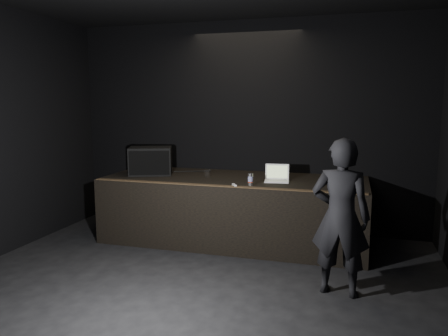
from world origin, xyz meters
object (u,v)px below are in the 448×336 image
Objects in this scene: stage_riser at (234,209)px; laptop at (277,177)px; stage_monitor at (151,161)px; person at (340,217)px; beer_can at (250,179)px.

stage_riser is 0.89m from laptop.
laptop is (2.06, -0.01, -0.16)m from stage_monitor.
stage_riser is 5.08× the size of stage_monitor.
stage_monitor is 3.37m from person.
stage_monitor is at bearing 171.96° from laptop.
beer_can is at bearing -31.82° from person.
laptop is 0.22× the size of person.
laptop reaches higher than beer_can.
person is (3.02, -1.46, -0.33)m from stage_monitor.
stage_riser is 1.56m from stage_monitor.
person is at bearing -43.15° from stage_riser.
person is (1.64, -1.54, 0.39)m from stage_riser.
stage_monitor is at bearing 165.53° from beer_can.
stage_riser is 23.60× the size of beer_can.
stage_riser is 0.88m from beer_can.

